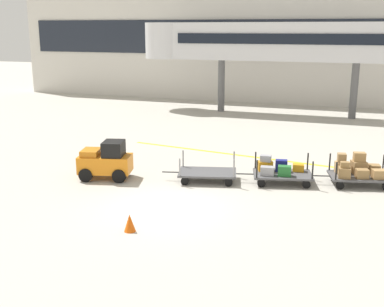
% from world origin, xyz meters
% --- Properties ---
extents(ground_plane, '(120.00, 120.00, 0.00)m').
position_xyz_m(ground_plane, '(0.00, 0.00, 0.00)').
color(ground_plane, '#B2ADA0').
extents(apron_lead_line, '(15.00, 2.37, 0.01)m').
position_xyz_m(apron_lead_line, '(2.30, 7.60, 0.00)').
color(apron_lead_line, yellow).
rests_on(apron_lead_line, ground_plane).
extents(terminal_building, '(47.89, 2.51, 9.63)m').
position_xyz_m(terminal_building, '(0.00, 25.98, 4.82)').
color(terminal_building, beige).
rests_on(terminal_building, ground_plane).
extents(jet_bridge, '(19.06, 3.00, 6.41)m').
position_xyz_m(jet_bridge, '(-0.74, 19.99, 5.06)').
color(jet_bridge, silver).
rests_on(jet_bridge, ground_plane).
extents(baggage_tug, '(2.31, 1.66, 1.58)m').
position_xyz_m(baggage_tug, '(-3.59, 2.39, 0.75)').
color(baggage_tug, orange).
rests_on(baggage_tug, ground_plane).
extents(baggage_cart_lead, '(3.09, 1.92, 1.10)m').
position_xyz_m(baggage_cart_lead, '(0.44, 3.41, 0.35)').
color(baggage_cart_lead, '#4C4C4F').
rests_on(baggage_cart_lead, ground_plane).
extents(baggage_cart_middle, '(3.09, 1.92, 1.10)m').
position_xyz_m(baggage_cart_middle, '(3.21, 4.17, 0.49)').
color(baggage_cart_middle, '#4C4C4F').
rests_on(baggage_cart_middle, ground_plane).
extents(baggage_cart_tail, '(3.09, 1.92, 1.25)m').
position_xyz_m(baggage_cart_tail, '(6.17, 4.92, 0.57)').
color(baggage_cart_tail, '#4C4C4F').
rests_on(baggage_cart_tail, ground_plane).
extents(safety_cone_far, '(0.36, 0.36, 0.55)m').
position_xyz_m(safety_cone_far, '(-0.31, -2.11, 0.28)').
color(safety_cone_far, '#EA590F').
rests_on(safety_cone_far, ground_plane).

